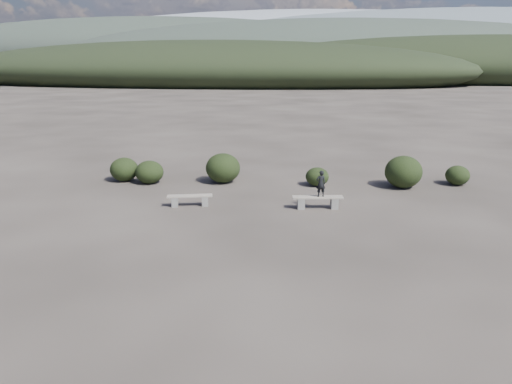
# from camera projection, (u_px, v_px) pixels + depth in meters

# --- Properties ---
(ground) EXTENTS (1200.00, 1200.00, 0.00)m
(ground) POSITION_uv_depth(u_px,v_px,m) (255.00, 266.00, 13.30)
(ground) COLOR #2E2824
(ground) RESTS_ON ground
(bench_left) EXTENTS (1.71, 0.76, 0.42)m
(bench_left) POSITION_uv_depth(u_px,v_px,m) (190.00, 199.00, 18.61)
(bench_left) COLOR slate
(bench_left) RESTS_ON ground
(bench_right) EXTENTS (1.88, 0.68, 0.46)m
(bench_right) POSITION_uv_depth(u_px,v_px,m) (318.00, 201.00, 18.30)
(bench_right) COLOR slate
(bench_right) RESTS_ON ground
(seated_person) EXTENTS (0.42, 0.35, 0.98)m
(seated_person) POSITION_uv_depth(u_px,v_px,m) (321.00, 184.00, 18.13)
(seated_person) COLOR black
(seated_person) RESTS_ON bench_right
(shrub_a) EXTENTS (1.23, 1.23, 1.01)m
(shrub_a) POSITION_uv_depth(u_px,v_px,m) (149.00, 172.00, 21.92)
(shrub_a) COLOR black
(shrub_a) RESTS_ON ground
(shrub_b) EXTENTS (1.52, 1.52, 1.31)m
(shrub_b) POSITION_uv_depth(u_px,v_px,m) (223.00, 168.00, 22.02)
(shrub_b) COLOR black
(shrub_b) RESTS_ON ground
(shrub_c) EXTENTS (1.00, 1.00, 0.80)m
(shrub_c) POSITION_uv_depth(u_px,v_px,m) (317.00, 177.00, 21.52)
(shrub_c) COLOR black
(shrub_c) RESTS_ON ground
(shrub_d) EXTENTS (1.57, 1.57, 1.37)m
(shrub_d) POSITION_uv_depth(u_px,v_px,m) (403.00, 172.00, 21.15)
(shrub_d) COLOR black
(shrub_d) RESTS_ON ground
(shrub_e) EXTENTS (1.02, 1.02, 0.85)m
(shrub_e) POSITION_uv_depth(u_px,v_px,m) (457.00, 175.00, 21.65)
(shrub_e) COLOR black
(shrub_e) RESTS_ON ground
(shrub_f) EXTENTS (1.25, 1.25, 1.06)m
(shrub_f) POSITION_uv_depth(u_px,v_px,m) (124.00, 169.00, 22.33)
(shrub_f) COLOR black
(shrub_f) RESTS_ON ground
(mountain_ridges) EXTENTS (500.00, 400.00, 56.00)m
(mountain_ridges) POSITION_uv_depth(u_px,v_px,m) (321.00, 48.00, 335.00)
(mountain_ridges) COLOR black
(mountain_ridges) RESTS_ON ground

